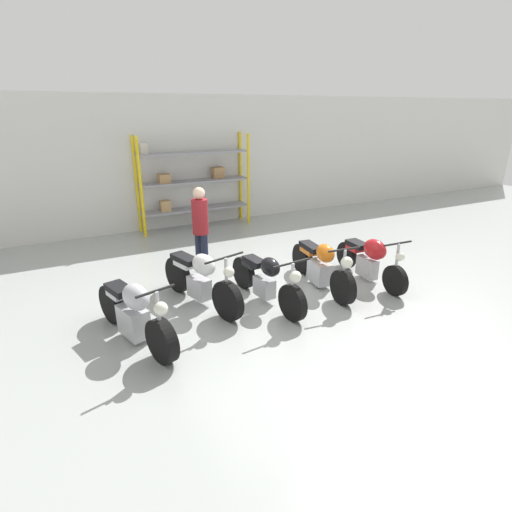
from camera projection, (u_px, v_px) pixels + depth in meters
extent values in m
plane|color=#9EA3A0|center=(266.00, 299.00, 7.17)|extent=(30.00, 30.00, 0.00)
cube|color=silver|center=(175.00, 163.00, 11.10)|extent=(30.00, 0.08, 3.60)
cylinder|color=yellow|center=(141.00, 188.00, 10.27)|extent=(0.08, 0.08, 2.58)
cylinder|color=yellow|center=(248.00, 180.00, 11.56)|extent=(0.08, 0.08, 2.58)
cylinder|color=yellow|center=(137.00, 185.00, 10.73)|extent=(0.08, 0.08, 2.58)
cylinder|color=yellow|center=(240.00, 177.00, 12.02)|extent=(0.08, 0.08, 2.58)
cube|color=gray|center=(196.00, 209.00, 11.41)|extent=(3.07, 0.55, 0.05)
cube|color=gray|center=(195.00, 181.00, 11.14)|extent=(3.07, 0.55, 0.05)
cube|color=gray|center=(193.00, 153.00, 10.87)|extent=(3.07, 0.55, 0.05)
cube|color=tan|center=(165.00, 206.00, 10.99)|extent=(0.27, 0.26, 0.29)
cube|color=#A87F51|center=(218.00, 173.00, 11.50)|extent=(0.33, 0.27, 0.30)
cube|color=silver|center=(144.00, 149.00, 10.36)|extent=(0.19, 0.20, 0.26)
cube|color=#A87F51|center=(164.00, 178.00, 10.72)|extent=(0.30, 0.32, 0.24)
cylinder|color=black|center=(162.00, 341.00, 5.32)|extent=(0.33, 0.65, 0.63)
cylinder|color=black|center=(112.00, 304.00, 6.33)|extent=(0.33, 0.65, 0.63)
cube|color=#ADADB2|center=(134.00, 321.00, 5.87)|extent=(0.43, 0.59, 0.44)
ellipsoid|color=#B7B7BF|center=(136.00, 297.00, 5.59)|extent=(0.46, 0.59, 0.38)
cube|color=black|center=(119.00, 289.00, 5.98)|extent=(0.40, 0.56, 0.10)
cube|color=#B7B7BF|center=(118.00, 293.00, 6.06)|extent=(0.32, 0.40, 0.12)
cylinder|color=#ADADB2|center=(159.00, 317.00, 5.20)|extent=(0.06, 0.06, 0.72)
sphere|color=silver|center=(161.00, 309.00, 5.11)|extent=(0.18, 0.18, 0.18)
cylinder|color=black|center=(155.00, 291.00, 5.10)|extent=(0.54, 0.20, 0.04)
cylinder|color=black|center=(228.00, 301.00, 6.37)|extent=(0.31, 0.68, 0.67)
cylinder|color=black|center=(178.00, 274.00, 7.39)|extent=(0.31, 0.68, 0.67)
cube|color=#ADADB2|center=(199.00, 288.00, 6.93)|extent=(0.34, 0.48, 0.36)
ellipsoid|color=silver|center=(204.00, 265.00, 6.64)|extent=(0.43, 0.58, 0.36)
cube|color=black|center=(185.00, 259.00, 7.06)|extent=(0.41, 0.64, 0.10)
cube|color=silver|center=(184.00, 263.00, 7.11)|extent=(0.32, 0.46, 0.12)
cylinder|color=#ADADB2|center=(226.00, 280.00, 6.26)|extent=(0.06, 0.06, 0.72)
sphere|color=silver|center=(229.00, 272.00, 6.16)|extent=(0.17, 0.17, 0.17)
cylinder|color=black|center=(224.00, 258.00, 6.15)|extent=(0.72, 0.24, 0.04)
cylinder|color=black|center=(292.00, 303.00, 6.38)|extent=(0.19, 0.62, 0.61)
cylinder|color=black|center=(244.00, 272.00, 7.56)|extent=(0.19, 0.62, 0.61)
cube|color=#ADADB2|center=(264.00, 287.00, 7.02)|extent=(0.27, 0.43, 0.34)
ellipsoid|color=black|center=(270.00, 267.00, 6.73)|extent=(0.32, 0.46, 0.32)
cube|color=black|center=(255.00, 261.00, 7.13)|extent=(0.28, 0.51, 0.10)
cube|color=black|center=(251.00, 264.00, 7.26)|extent=(0.23, 0.36, 0.12)
cylinder|color=#ADADB2|center=(292.00, 283.00, 6.28)|extent=(0.06, 0.06, 0.67)
sphere|color=silver|center=(295.00, 277.00, 6.18)|extent=(0.19, 0.19, 0.19)
cylinder|color=black|center=(292.00, 263.00, 6.19)|extent=(0.71, 0.12, 0.04)
cylinder|color=black|center=(343.00, 287.00, 6.93)|extent=(0.22, 0.63, 0.62)
cylinder|color=black|center=(302.00, 258.00, 8.27)|extent=(0.22, 0.63, 0.62)
cube|color=#ADADB2|center=(319.00, 272.00, 7.65)|extent=(0.33, 0.53, 0.42)
ellipsoid|color=orange|center=(325.00, 253.00, 7.35)|extent=(0.33, 0.48, 0.34)
cube|color=black|center=(311.00, 247.00, 7.84)|extent=(0.29, 0.62, 0.10)
cube|color=orange|center=(309.00, 250.00, 7.94)|extent=(0.24, 0.44, 0.12)
cylinder|color=#ADADB2|center=(344.00, 269.00, 6.83)|extent=(0.05, 0.05, 0.68)
sphere|color=silver|center=(347.00, 263.00, 6.72)|extent=(0.21, 0.21, 0.21)
cylinder|color=black|center=(344.00, 249.00, 6.74)|extent=(0.61, 0.09, 0.04)
cylinder|color=black|center=(395.00, 280.00, 7.26)|extent=(0.14, 0.57, 0.57)
cylinder|color=black|center=(346.00, 255.00, 8.52)|extent=(0.14, 0.57, 0.57)
cube|color=#ADADB2|center=(367.00, 267.00, 7.94)|extent=(0.22, 0.48, 0.39)
ellipsoid|color=#B2191E|center=(375.00, 249.00, 7.65)|extent=(0.36, 0.56, 0.39)
cube|color=black|center=(357.00, 244.00, 8.13)|extent=(0.30, 0.50, 0.10)
cube|color=#B2191E|center=(355.00, 247.00, 8.21)|extent=(0.25, 0.35, 0.12)
cylinder|color=#ADADB2|center=(397.00, 262.00, 7.15)|extent=(0.05, 0.05, 0.70)
sphere|color=silver|center=(400.00, 257.00, 7.05)|extent=(0.16, 0.16, 0.16)
cylinder|color=black|center=(398.00, 243.00, 7.06)|extent=(0.62, 0.07, 0.04)
cylinder|color=#1E2338|center=(199.00, 253.00, 8.18)|extent=(0.13, 0.13, 0.88)
cylinder|color=#1E2338|center=(205.00, 255.00, 8.08)|extent=(0.13, 0.13, 0.88)
cylinder|color=maroon|center=(200.00, 217.00, 7.86)|extent=(0.43, 0.43, 0.69)
sphere|color=beige|center=(199.00, 193.00, 7.70)|extent=(0.24, 0.24, 0.24)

